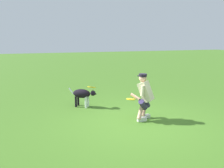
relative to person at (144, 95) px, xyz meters
name	(u,v)px	position (x,y,z in m)	size (l,w,h in m)	color
ground_plane	(137,124)	(0.32, 0.26, -0.70)	(60.00, 60.00, 0.00)	#3F6B21
person	(144,95)	(0.00, 0.00, 0.00)	(0.70, 0.57, 1.29)	silver
dog	(83,94)	(1.37, -1.73, -0.27)	(0.86, 0.65, 0.61)	black
frisbee_flying	(92,87)	(1.10, -1.64, -0.03)	(0.27, 0.27, 0.02)	yellow
frisbee_held	(131,99)	(0.38, -0.06, -0.09)	(0.25, 0.25, 0.02)	yellow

